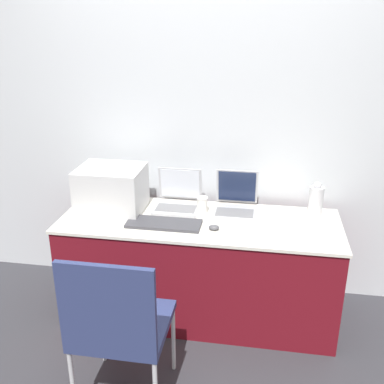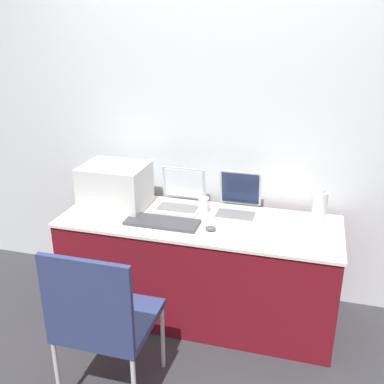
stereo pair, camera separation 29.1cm
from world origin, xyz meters
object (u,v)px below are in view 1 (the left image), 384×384
object	(u,v)px
printer	(111,187)
laptop_left	(178,199)
external_keyboard	(164,224)
chair	(118,322)
metal_pitcher	(316,199)
laptop_right	(236,203)
coffee_cup	(202,205)
mouse	(214,227)

from	to	relation	value
printer	laptop_left	world-z (taller)	printer
external_keyboard	chair	distance (m)	0.79
external_keyboard	metal_pitcher	distance (m)	1.03
printer	laptop_left	bearing A→B (deg)	15.41
chair	printer	bearing A→B (deg)	109.56
laptop_right	chair	world-z (taller)	laptop_right
coffee_cup	mouse	size ratio (longest dim) A/B	1.61
printer	coffee_cup	distance (m)	0.62
laptop_left	coffee_cup	distance (m)	0.19
external_keyboard	mouse	size ratio (longest dim) A/B	7.06
printer	laptop_left	distance (m)	0.46
chair	laptop_right	bearing A→B (deg)	64.68
external_keyboard	metal_pitcher	size ratio (longest dim) A/B	2.07
laptop_left	coffee_cup	size ratio (longest dim) A/B	2.82
laptop_right	chair	distance (m)	1.19
printer	laptop_left	xyz separation A→B (m)	(0.43, 0.12, -0.11)
external_keyboard	chair	world-z (taller)	chair
laptop_left	external_keyboard	bearing A→B (deg)	-95.91
coffee_cup	metal_pitcher	distance (m)	0.77
laptop_left	chair	world-z (taller)	laptop_left
coffee_cup	chair	size ratio (longest dim) A/B	0.12
laptop_left	external_keyboard	world-z (taller)	laptop_left
coffee_cup	laptop_left	bearing A→B (deg)	161.16
mouse	chair	size ratio (longest dim) A/B	0.07
printer	external_keyboard	bearing A→B (deg)	-24.40
laptop_left	mouse	xyz separation A→B (m)	(0.29, -0.32, -0.04)
laptop_left	mouse	bearing A→B (deg)	-47.55
mouse	coffee_cup	bearing A→B (deg)	114.11
external_keyboard	metal_pitcher	xyz separation A→B (m)	(0.97, 0.34, 0.09)
metal_pitcher	chair	xyz separation A→B (m)	(-1.03, -1.10, -0.28)
external_keyboard	coffee_cup	world-z (taller)	coffee_cup
laptop_left	chair	size ratio (longest dim) A/B	0.33
printer	laptop_left	size ratio (longest dim) A/B	1.41
laptop_right	printer	bearing A→B (deg)	-172.26
printer	external_keyboard	xyz separation A→B (m)	(0.40, -0.18, -0.15)
metal_pitcher	laptop_left	bearing A→B (deg)	-177.57
coffee_cup	chair	bearing A→B (deg)	-105.32
external_keyboard	coffee_cup	xyz separation A→B (m)	(0.21, 0.24, 0.04)
metal_pitcher	chair	bearing A→B (deg)	-133.10
laptop_right	chair	size ratio (longest dim) A/B	0.34
mouse	metal_pitcher	bearing A→B (deg)	29.25
mouse	external_keyboard	bearing A→B (deg)	176.95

